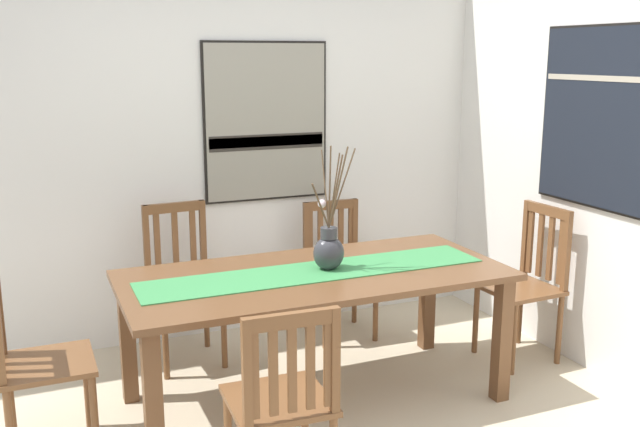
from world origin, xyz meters
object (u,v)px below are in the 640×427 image
at_px(dining_table, 315,289).
at_px(chair_1, 527,281).
at_px(chair_0, 34,361).
at_px(chair_3, 283,400).
at_px(chair_4, 337,264).
at_px(chair_2, 183,283).
at_px(centerpiece_vase, 329,248).
at_px(painting_on_side_wall, 600,118).
at_px(painting_on_back_wall, 266,122).

xyz_separation_m(dining_table, chair_1, (1.45, 0.03, -0.14)).
distance_m(chair_0, chair_1, 2.87).
relative_size(chair_3, chair_4, 1.02).
bearing_deg(chair_2, centerpiece_vase, -52.39).
distance_m(chair_1, painting_on_side_wall, 1.08).
height_order(dining_table, centerpiece_vase, centerpiece_vase).
distance_m(centerpiece_vase, painting_on_back_wall, 1.31).
bearing_deg(painting_on_back_wall, chair_0, -142.41).
relative_size(centerpiece_vase, chair_4, 0.76).
distance_m(chair_0, painting_on_back_wall, 2.19).
relative_size(chair_2, painting_on_back_wall, 0.93).
relative_size(dining_table, centerpiece_vase, 2.99).
bearing_deg(chair_1, chair_4, 137.79).
xyz_separation_m(centerpiece_vase, chair_4, (0.44, 0.85, -0.38)).
height_order(dining_table, chair_0, chair_0).
xyz_separation_m(chair_0, painting_on_back_wall, (1.56, 1.20, 0.95)).
relative_size(chair_1, chair_3, 1.06).
height_order(chair_1, chair_3, chair_1).
bearing_deg(painting_on_side_wall, chair_4, 136.91).
height_order(chair_0, painting_on_side_wall, painting_on_side_wall).
height_order(chair_2, chair_3, chair_2).
height_order(dining_table, painting_on_back_wall, painting_on_back_wall).
xyz_separation_m(centerpiece_vase, chair_2, (-0.63, 0.82, -0.36)).
relative_size(centerpiece_vase, chair_2, 0.70).
bearing_deg(chair_1, dining_table, -178.83).
bearing_deg(dining_table, chair_2, 123.31).
relative_size(chair_0, painting_on_side_wall, 0.87).
bearing_deg(chair_2, chair_0, -136.29).
relative_size(dining_table, painting_on_side_wall, 1.96).
bearing_deg(centerpiece_vase, dining_table, -172.20).
bearing_deg(chair_0, painting_on_side_wall, -3.82).
height_order(centerpiece_vase, painting_on_side_wall, painting_on_side_wall).
bearing_deg(chair_4, painting_on_back_wall, 139.94).
xyz_separation_m(chair_3, chair_4, (1.02, 1.70, -0.00)).
xyz_separation_m(chair_2, chair_3, (0.05, -1.67, -0.01)).
bearing_deg(chair_0, centerpiece_vase, 0.89).
distance_m(chair_0, chair_2, 1.22).
bearing_deg(centerpiece_vase, chair_3, -124.24).
bearing_deg(centerpiece_vase, chair_2, 127.61).
relative_size(chair_3, painting_on_side_wall, 0.87).
height_order(chair_3, chair_4, chair_3).
xyz_separation_m(chair_3, painting_on_back_wall, (0.63, 2.03, 0.95)).
distance_m(centerpiece_vase, chair_0, 1.56).
relative_size(painting_on_back_wall, painting_on_side_wall, 1.01).
bearing_deg(chair_3, chair_0, 138.63).
height_order(dining_table, chair_4, chair_4).
xyz_separation_m(centerpiece_vase, painting_on_side_wall, (1.60, -0.23, 0.66)).
bearing_deg(dining_table, chair_0, -179.52).
bearing_deg(painting_on_side_wall, dining_table, 172.56).
relative_size(chair_0, chair_2, 0.93).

